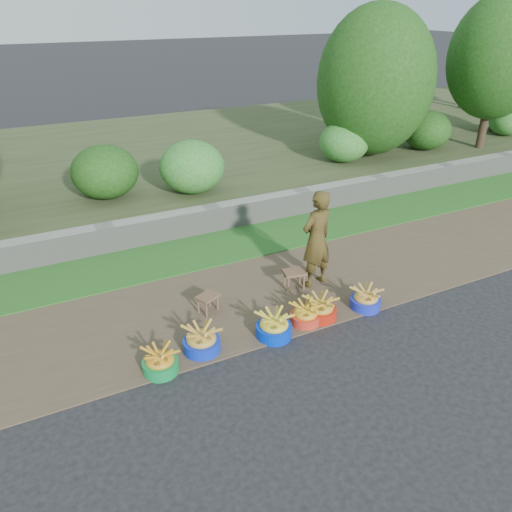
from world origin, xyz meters
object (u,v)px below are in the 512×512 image
basin_c (274,326)px  basin_d (305,315)px  basin_b (201,341)px  stool_left (208,299)px  basin_e (320,309)px  stool_right (294,275)px  basin_f (366,299)px  basin_a (160,362)px  vendor_woman (317,239)px

basin_c → basin_d: size_ratio=1.14×
basin_b → stool_left: basin_b is taller
basin_c → basin_e: size_ratio=1.03×
basin_e → stool_right: (0.09, 0.95, 0.10)m
basin_f → basin_a: bearing=-179.6°
basin_a → basin_c: basin_c is taller
basin_b → vendor_woman: (2.42, 0.86, 0.70)m
basin_c → vendor_woman: size_ratio=0.31×
stool_right → basin_c: bearing=-132.5°
basin_d → basin_c: bearing=-172.2°
stool_left → stool_right: bearing=0.7°
basin_a → vendor_woman: size_ratio=0.28×
basin_e → basin_f: bearing=-5.7°
basin_e → basin_f: (0.82, -0.08, -0.01)m
basin_a → basin_f: 3.40m
basin_c → vendor_woman: vendor_woman is taller
basin_a → stool_left: bearing=43.4°
basin_d → basin_e: bearing=2.8°
stool_left → vendor_woman: bearing=-0.4°
basin_f → stool_right: 1.26m
basin_c → basin_e: (0.86, 0.09, -0.01)m
basin_b → basin_d: (1.66, -0.07, -0.02)m
basin_d → basin_f: basin_f is taller
basin_d → stool_right: size_ratio=1.14×
basin_e → stool_right: bearing=84.3°
basin_d → basin_e: 0.28m
basin_c → basin_f: size_ratio=1.09×
basin_a → basin_c: size_ratio=0.91×
basin_c → stool_left: (-0.63, 1.02, 0.07)m
basin_d → basin_e: size_ratio=0.90×
basin_b → basin_c: same height
basin_e → basin_f: basin_e is taller
basin_b → basin_a: bearing=-166.1°
vendor_woman → stool_right: bearing=-17.5°
stool_left → vendor_woman: (1.97, -0.01, 0.62)m
basin_d → stool_left: (-1.22, 0.94, 0.10)m
stool_left → stool_right: stool_right is taller
basin_d → stool_left: basin_d is taller
basin_a → basin_e: basin_e is taller
basin_a → basin_e: (2.58, 0.10, 0.01)m
basin_f → basin_b: bearing=177.1°
stool_right → vendor_woman: bearing=-5.2°
basin_f → vendor_woman: bearing=108.7°
basin_f → stool_left: basin_f is taller
basin_a → stool_right: (2.68, 1.05, 0.12)m
basin_b → stool_right: bearing=23.7°
basin_c → stool_right: size_ratio=1.30×
basin_f → vendor_woman: (-0.34, 1.00, 0.71)m
basin_d → basin_e: basin_e is taller
basin_a → basin_d: 2.31m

